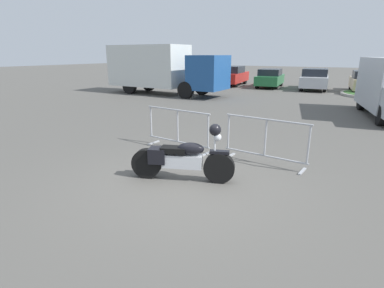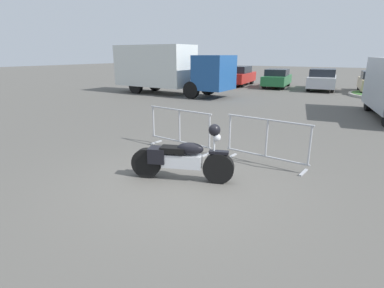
# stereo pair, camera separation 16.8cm
# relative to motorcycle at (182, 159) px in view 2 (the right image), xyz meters

# --- Properties ---
(ground_plane) EXTENTS (120.00, 120.00, 0.00)m
(ground_plane) POSITION_rel_motorcycle_xyz_m (0.14, -0.19, -0.45)
(ground_plane) COLOR #54514C
(motorcycle) EXTENTS (2.02, 0.86, 1.18)m
(motorcycle) POSITION_rel_motorcycle_xyz_m (0.00, 0.00, 0.00)
(motorcycle) COLOR black
(motorcycle) RESTS_ON ground
(crowd_barrier_near) EXTENTS (1.99, 0.63, 1.07)m
(crowd_barrier_near) POSITION_rel_motorcycle_xyz_m (-1.17, 1.71, 0.10)
(crowd_barrier_near) COLOR #9EA0A5
(crowd_barrier_near) RESTS_ON ground
(crowd_barrier_far) EXTENTS (1.99, 0.63, 1.07)m
(crowd_barrier_far) POSITION_rel_motorcycle_xyz_m (1.17, 1.71, 0.10)
(crowd_barrier_far) COLOR #9EA0A5
(crowd_barrier_far) RESTS_ON ground
(box_truck) EXTENTS (7.76, 2.46, 2.98)m
(box_truck) POSITION_rel_motorcycle_xyz_m (-8.22, 10.98, 1.18)
(box_truck) COLOR silver
(box_truck) RESTS_ON ground
(parked_car_white) EXTENTS (2.22, 4.50, 1.47)m
(parked_car_white) POSITION_rel_motorcycle_xyz_m (-9.59, 18.03, 0.29)
(parked_car_white) COLOR white
(parked_car_white) RESTS_ON ground
(parked_car_red) EXTENTS (2.29, 4.64, 1.52)m
(parked_car_red) POSITION_rel_motorcycle_xyz_m (-6.43, 18.39, 0.32)
(parked_car_red) COLOR #B21E19
(parked_car_red) RESTS_ON ground
(parked_car_green) EXTENTS (2.06, 4.18, 1.37)m
(parked_car_green) POSITION_rel_motorcycle_xyz_m (-3.26, 18.31, 0.24)
(parked_car_green) COLOR #236B38
(parked_car_green) RESTS_ON ground
(parked_car_silver) EXTENTS (2.20, 4.47, 1.46)m
(parked_car_silver) POSITION_rel_motorcycle_xyz_m (-0.10, 18.32, 0.29)
(parked_car_silver) COLOR #B7BABF
(parked_car_silver) RESTS_ON ground
(parked_car_tan) EXTENTS (2.09, 4.25, 1.39)m
(parked_car_tan) POSITION_rel_motorcycle_xyz_m (3.06, 18.33, 0.25)
(parked_car_tan) COLOR tan
(parked_car_tan) RESTS_ON ground
(pedestrian) EXTENTS (0.44, 0.44, 1.69)m
(pedestrian) POSITION_rel_motorcycle_xyz_m (-6.58, 14.09, 0.47)
(pedestrian) COLOR #262838
(pedestrian) RESTS_ON ground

